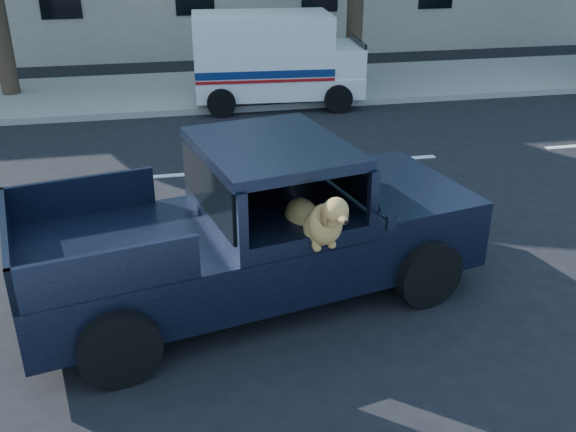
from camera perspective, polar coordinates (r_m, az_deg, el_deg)
name	(u,v)px	position (r m, az deg, el deg)	size (l,w,h in m)	color
ground	(200,266)	(8.65, -7.84, -4.46)	(120.00, 120.00, 0.00)	black
far_sidewalk	(172,92)	(17.24, -10.27, 10.79)	(60.00, 4.00, 0.15)	gray
lane_stripes	(293,167)	(11.95, 0.49, 4.42)	(21.60, 0.14, 0.01)	silver
pickup_truck	(247,248)	(7.66, -3.69, -2.85)	(5.66, 3.23, 1.91)	black
mail_truck	(273,66)	(15.87, -1.31, 13.20)	(4.09, 2.26, 2.18)	silver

